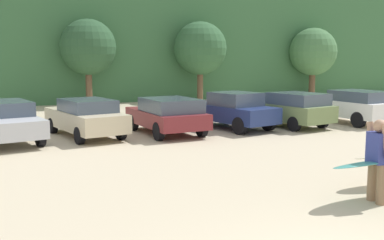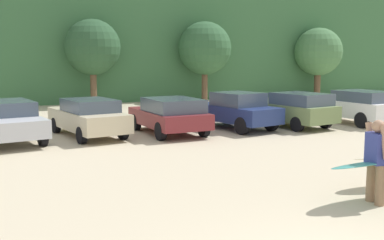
{
  "view_description": "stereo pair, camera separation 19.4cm",
  "coord_description": "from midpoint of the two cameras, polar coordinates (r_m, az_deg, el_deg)",
  "views": [
    {
      "loc": [
        -4.48,
        -4.25,
        2.96
      ],
      "look_at": [
        0.34,
        7.05,
        1.32
      ],
      "focal_mm": 43.72,
      "sensor_mm": 36.0,
      "label": 1
    },
    {
      "loc": [
        -4.3,
        -4.33,
        2.96
      ],
      "look_at": [
        0.34,
        7.05,
        1.32
      ],
      "focal_mm": 43.72,
      "sensor_mm": 36.0,
      "label": 2
    }
  ],
  "objects": [
    {
      "name": "parked_car_maroon",
      "position": [
        18.15,
        -2.42,
        0.69
      ],
      "size": [
        2.22,
        4.13,
        1.42
      ],
      "rotation": [
        0.0,
        0.0,
        1.64
      ],
      "color": "maroon",
      "rests_on": "ground_plane"
    },
    {
      "name": "parked_car_white",
      "position": [
        22.45,
        19.18,
        1.68
      ],
      "size": [
        2.33,
        4.74,
        1.51
      ],
      "rotation": [
        0.0,
        0.0,
        1.68
      ],
      "color": "white",
      "rests_on": "ground_plane"
    },
    {
      "name": "tree_center_right",
      "position": [
        31.77,
        1.74,
        8.71
      ],
      "size": [
        3.57,
        3.57,
        5.37
      ],
      "color": "brown",
      "rests_on": "ground_plane"
    },
    {
      "name": "parked_car_navy",
      "position": [
        19.53,
        5.69,
        1.22
      ],
      "size": [
        2.61,
        4.24,
        1.54
      ],
      "rotation": [
        0.0,
        0.0,
        1.8
      ],
      "color": "navy",
      "rests_on": "ground_plane"
    },
    {
      "name": "person_adult",
      "position": [
        10.22,
        22.15,
        -4.16
      ],
      "size": [
        0.37,
        0.78,
        1.72
      ],
      "rotation": [
        0.0,
        0.0,
        3.01
      ],
      "color": "#8C6B4C",
      "rests_on": "ground_plane"
    },
    {
      "name": "parked_car_silver",
      "position": [
        17.76,
        -21.38,
        0.04
      ],
      "size": [
        2.65,
        4.99,
        1.45
      ],
      "rotation": [
        0.0,
        0.0,
        1.76
      ],
      "color": "silver",
      "rests_on": "ground_plane"
    },
    {
      "name": "surfboard_teal",
      "position": [
        10.33,
        21.54,
        -4.92
      ],
      "size": [
        2.24,
        0.86,
        0.19
      ],
      "rotation": [
        0.0,
        0.0,
        3.26
      ],
      "color": "teal"
    },
    {
      "name": "hillside_ridge",
      "position": [
        36.51,
        -15.48,
        9.38
      ],
      "size": [
        108.0,
        12.0,
        8.51
      ],
      "primitive_type": "cube",
      "color": "#38663D",
      "rests_on": "ground_plane"
    },
    {
      "name": "tree_center",
      "position": [
        36.76,
        15.31,
        8.0
      ],
      "size": [
        3.57,
        3.57,
        5.19
      ],
      "color": "brown",
      "rests_on": "ground_plane"
    },
    {
      "name": "parked_car_olive_green",
      "position": [
        20.66,
        12.09,
        1.37
      ],
      "size": [
        2.64,
        4.74,
        1.48
      ],
      "rotation": [
        0.0,
        0.0,
        1.76
      ],
      "color": "#6B7F4C",
      "rests_on": "ground_plane"
    },
    {
      "name": "parked_car_champagne",
      "position": [
        18.04,
        -12.24,
        0.4
      ],
      "size": [
        2.55,
        4.62,
        1.43
      ],
      "rotation": [
        0.0,
        0.0,
        1.77
      ],
      "color": "beige",
      "rests_on": "ground_plane"
    },
    {
      "name": "tree_center_left",
      "position": [
        29.65,
        -11.86,
        8.66
      ],
      "size": [
        3.43,
        3.43,
        5.32
      ],
      "color": "brown",
      "rests_on": "ground_plane"
    }
  ]
}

